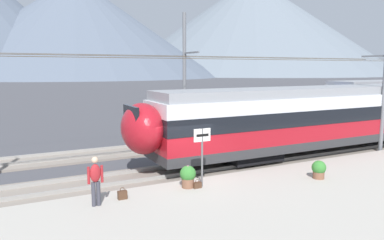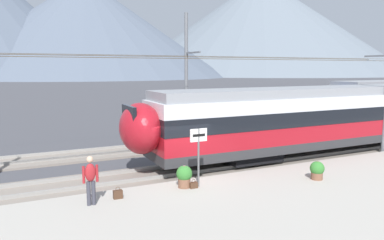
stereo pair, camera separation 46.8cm
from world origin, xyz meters
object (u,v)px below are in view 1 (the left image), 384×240
platform_sign (202,144)px  potted_plant_platform_edge (319,169)px  passenger_walking (95,179)px  potted_plant_by_shelter (188,175)px  handbag_beside_passenger (122,195)px  train_near_platform (355,113)px  catenary_mast_far_side (185,76)px  handbag_near_sign (197,185)px  catenary_mast_mid (383,80)px

platform_sign → potted_plant_platform_edge: size_ratio=3.00×
passenger_walking → potted_plant_by_shelter: 3.64m
handbag_beside_passenger → potted_plant_by_shelter: size_ratio=0.50×
train_near_platform → handbag_beside_passenger: train_near_platform is taller
catenary_mast_far_side → passenger_walking: (-8.33, -10.29, -3.13)m
potted_plant_platform_edge → potted_plant_by_shelter: potted_plant_by_shelter is taller
catenary_mast_far_side → handbag_near_sign: catenary_mast_far_side is taller
catenary_mast_far_side → passenger_walking: 13.60m
potted_plant_by_shelter → catenary_mast_far_side: bearing=64.6°
train_near_platform → passenger_walking: train_near_platform is taller
handbag_beside_passenger → potted_plant_by_shelter: 2.66m
train_near_platform → platform_sign: (-11.95, -2.90, -0.25)m
catenary_mast_far_side → handbag_beside_passenger: bearing=-126.2°
train_near_platform → catenary_mast_mid: (0.53, -1.36, 2.00)m
handbag_beside_passenger → potted_plant_platform_edge: size_ratio=0.56×
catenary_mast_mid → handbag_beside_passenger: (-15.66, -1.52, -3.77)m
handbag_beside_passenger → handbag_near_sign: size_ratio=1.22×
handbag_beside_passenger → potted_plant_platform_edge: potted_plant_platform_edge is taller
catenary_mast_mid → potted_plant_by_shelter: bearing=-173.8°
handbag_beside_passenger → handbag_near_sign: handbag_beside_passenger is taller
handbag_near_sign → potted_plant_platform_edge: size_ratio=0.46×
handbag_near_sign → potted_plant_by_shelter: 0.51m
platform_sign → passenger_walking: 4.21m
passenger_walking → potted_plant_by_shelter: size_ratio=1.96×
handbag_beside_passenger → platform_sign: bearing=-0.4°
train_near_platform → potted_plant_by_shelter: 12.88m
catenary_mast_far_side → potted_plant_platform_edge: 11.97m
catenary_mast_far_side → platform_sign: catenary_mast_far_side is taller
handbag_near_sign → platform_sign: bearing=19.6°
train_near_platform → platform_sign: size_ratio=12.33×
catenary_mast_far_side → potted_plant_platform_edge: catenary_mast_far_side is taller
catenary_mast_mid → passenger_walking: 16.98m
handbag_near_sign → potted_plant_platform_edge: (5.11, -1.20, 0.30)m
platform_sign → potted_plant_by_shelter: platform_sign is taller
catenary_mast_far_side → potted_plant_platform_edge: size_ratio=57.72×
catenary_mast_mid → platform_sign: (-12.48, -1.54, -2.25)m
catenary_mast_mid → handbag_near_sign: catenary_mast_mid is taller
catenary_mast_mid → catenary_mast_far_side: (-8.30, 8.55, 0.15)m
handbag_beside_passenger → potted_plant_platform_edge: bearing=-9.3°
catenary_mast_mid → potted_plant_platform_edge: size_ratio=57.72×
platform_sign → handbag_beside_passenger: 3.53m
platform_sign → handbag_near_sign: platform_sign is taller
train_near_platform → catenary_mast_far_side: catenary_mast_far_side is taller
handbag_near_sign → potted_plant_by_shelter: size_ratio=0.41×
handbag_beside_passenger → handbag_near_sign: (2.92, -0.12, -0.04)m
passenger_walking → potted_plant_platform_edge: bearing=-6.9°
passenger_walking → potted_plant_by_shelter: (3.60, 0.34, -0.46)m
handbag_near_sign → potted_plant_by_shelter: (-0.29, 0.23, 0.36)m
handbag_near_sign → potted_plant_by_shelter: bearing=141.7°
handbag_beside_passenger → train_near_platform: bearing=10.8°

